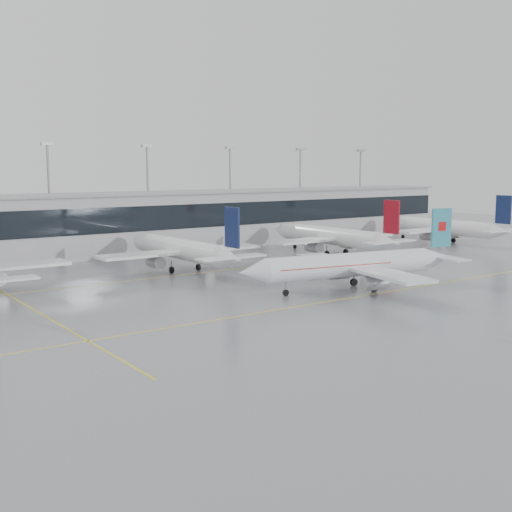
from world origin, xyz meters
TOP-DOWN VIEW (x-y plane):
  - ground at (0.00, 0.00)m, footprint 320.00×320.00m
  - taxi_line_main at (0.00, 0.00)m, footprint 120.00×0.25m
  - taxi_line_north at (0.00, 30.00)m, footprint 120.00×0.25m
  - taxi_line_cross at (-30.00, 15.00)m, footprint 0.25×60.00m
  - terminal at (0.00, 62.00)m, footprint 180.00×15.00m
  - terminal_glass at (0.00, 54.45)m, footprint 180.00×0.20m
  - terminal_roof at (0.00, 62.00)m, footprint 182.00×16.00m
  - light_masts at (0.00, 68.00)m, footprint 156.40×1.00m
  - air_canada_jet at (12.26, 3.92)m, footprint 36.21×29.27m
  - parked_jet_c at (-0.00, 33.69)m, footprint 29.64×36.96m
  - parked_jet_d at (35.00, 33.69)m, footprint 29.64×36.96m
  - parked_jet_e at (70.00, 33.69)m, footprint 29.64×36.96m

SIDE VIEW (x-z plane):
  - ground at x=0.00m, z-range 0.00..0.00m
  - taxi_line_main at x=0.00m, z-range 0.00..0.01m
  - taxi_line_north at x=0.00m, z-range 0.00..0.01m
  - taxi_line_cross at x=-30.00m, z-range 0.00..0.01m
  - air_canada_jet at x=12.26m, z-range -2.09..9.32m
  - parked_jet_c at x=0.00m, z-range -2.15..9.57m
  - parked_jet_d at x=35.00m, z-range -2.15..9.57m
  - parked_jet_e at x=70.00m, z-range -2.15..9.57m
  - terminal at x=0.00m, z-range 0.00..12.00m
  - terminal_glass at x=0.00m, z-range 5.00..10.00m
  - terminal_roof at x=0.00m, z-range 12.00..12.40m
  - light_masts at x=0.00m, z-range 2.04..24.64m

